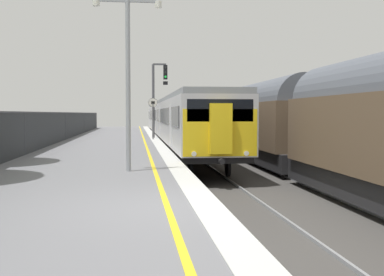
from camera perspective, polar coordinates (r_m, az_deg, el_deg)
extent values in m
cube|color=slate|center=(9.28, -16.57, -11.01)|extent=(6.40, 110.00, 1.00)
cube|color=silver|center=(9.13, 1.79, -7.86)|extent=(0.60, 110.00, 0.01)
cube|color=yellow|center=(9.05, -2.95, -7.96)|extent=(0.12, 110.00, 0.01)
cube|color=gray|center=(9.55, 7.79, -13.37)|extent=(0.07, 110.00, 0.08)
cube|color=gray|center=(9.99, 15.98, -12.71)|extent=(0.07, 110.00, 0.08)
cube|color=#B7B7BC|center=(27.32, -0.35, 1.98)|extent=(2.80, 20.14, 2.30)
cube|color=black|center=(27.37, -0.35, -0.69)|extent=(2.64, 19.54, 0.25)
cube|color=gray|center=(27.33, -0.35, 4.65)|extent=(2.68, 20.14, 0.24)
cube|color=black|center=(27.20, -3.31, 2.61)|extent=(0.02, 18.54, 0.84)
cube|color=silver|center=(22.18, -2.54, 1.51)|extent=(0.03, 1.10, 1.90)
cube|color=silver|center=(32.23, -3.84, 1.94)|extent=(0.03, 1.10, 1.90)
cylinder|color=black|center=(19.93, -0.19, -3.46)|extent=(0.12, 0.84, 0.84)
cylinder|color=black|center=(20.16, 4.22, -3.40)|extent=(0.12, 0.84, 0.84)
cylinder|color=black|center=(34.76, -2.99, -0.74)|extent=(0.12, 0.84, 0.84)
cylinder|color=black|center=(34.90, -0.43, -0.73)|extent=(0.12, 0.84, 0.84)
cube|color=#B7B7BC|center=(47.98, -3.10, 2.38)|extent=(2.80, 20.14, 2.30)
cube|color=black|center=(48.01, -3.09, 0.86)|extent=(2.64, 19.54, 0.25)
cube|color=gray|center=(47.99, -3.10, 3.89)|extent=(2.68, 20.14, 0.24)
cube|color=black|center=(47.91, -4.79, 2.73)|extent=(0.02, 18.54, 0.84)
cube|color=silver|center=(42.89, -4.56, 2.18)|extent=(0.03, 1.10, 1.90)
cube|color=silver|center=(52.95, -4.97, 2.31)|extent=(0.03, 1.10, 1.90)
cylinder|color=black|center=(40.54, -3.52, -0.22)|extent=(0.12, 0.84, 0.84)
cylinder|color=black|center=(40.66, -1.33, -0.21)|extent=(0.12, 0.84, 0.84)
cylinder|color=black|center=(55.45, -4.38, 0.61)|extent=(0.12, 0.84, 0.84)
cylinder|color=black|center=(55.53, -2.78, 0.62)|extent=(0.12, 0.84, 0.84)
cube|color=yellow|center=(17.40, 3.32, 0.63)|extent=(2.70, 0.10, 1.70)
cube|color=black|center=(17.37, 3.33, 3.26)|extent=(2.40, 0.08, 0.80)
cube|color=yellow|center=(17.25, 3.40, 1.11)|extent=(0.80, 0.24, 1.80)
cylinder|color=white|center=(17.24, 0.23, -1.89)|extent=(0.18, 0.06, 0.18)
cylinder|color=white|center=(17.57, 6.40, -1.81)|extent=(0.18, 0.06, 0.18)
cylinder|color=black|center=(17.18, 3.48, -2.75)|extent=(0.20, 0.35, 0.20)
cube|color=black|center=(47.99, -3.10, 4.19)|extent=(0.60, 0.90, 0.20)
cylinder|color=black|center=(17.43, 14.40, -4.47)|extent=(0.12, 0.84, 0.84)
cylinder|color=black|center=(18.05, 19.03, -4.29)|extent=(0.12, 0.84, 0.84)
cube|color=#232326|center=(27.37, 8.19, -1.49)|extent=(2.30, 14.89, 0.79)
cube|color=brown|center=(27.30, 8.21, 1.66)|extent=(2.60, 14.09, 2.22)
cylinder|color=#515660|center=(27.30, 8.23, 3.99)|extent=(2.39, 13.69, 2.39)
cylinder|color=black|center=(21.95, 9.88, -2.92)|extent=(0.12, 0.84, 0.84)
cylinder|color=black|center=(22.44, 13.70, -2.83)|extent=(0.12, 0.84, 0.84)
cylinder|color=black|center=(32.50, 4.39, -1.00)|extent=(0.12, 0.84, 0.84)
cylinder|color=black|center=(32.84, 7.06, -0.98)|extent=(0.12, 0.84, 0.84)
cylinder|color=#47474C|center=(34.02, -4.57, 4.33)|extent=(0.18, 0.18, 5.13)
cube|color=#47474C|center=(34.20, -3.83, 8.63)|extent=(0.90, 0.12, 0.12)
cube|color=black|center=(34.17, -3.15, 7.71)|extent=(0.28, 0.20, 1.00)
cylinder|color=black|center=(34.08, -3.14, 8.27)|extent=(0.16, 0.04, 0.16)
cylinder|color=black|center=(34.05, -3.13, 7.73)|extent=(0.16, 0.04, 0.16)
cylinder|color=#19D83F|center=(34.03, -3.13, 7.19)|extent=(0.16, 0.04, 0.16)
cube|color=black|center=(34.12, -3.14, 6.46)|extent=(0.32, 0.16, 0.24)
cylinder|color=#59595B|center=(31.98, -4.60, 1.95)|extent=(0.08, 0.08, 2.36)
cylinder|color=black|center=(31.98, -4.61, 4.17)|extent=(0.59, 0.02, 0.59)
cylinder|color=silver|center=(31.97, -4.61, 4.17)|extent=(0.56, 0.02, 0.56)
cube|color=black|center=(31.95, -4.61, 4.17)|extent=(0.24, 0.01, 0.18)
cylinder|color=#93999E|center=(14.45, -7.52, 6.19)|extent=(0.14, 0.14, 5.09)
cube|color=#93999E|center=(14.79, -5.78, 15.70)|extent=(0.90, 0.08, 0.08)
cylinder|color=silver|center=(14.79, -3.97, 15.39)|extent=(0.20, 0.20, 0.18)
cube|color=#93999E|center=(14.80, -9.40, 15.66)|extent=(0.90, 0.08, 0.08)
cylinder|color=silver|center=(14.81, -11.20, 15.32)|extent=(0.20, 0.20, 0.18)
cylinder|color=#38383D|center=(21.07, -19.10, 0.49)|extent=(0.07, 0.07, 1.76)
cylinder|color=#38383D|center=(32.57, -14.69, 1.35)|extent=(0.07, 0.07, 1.76)
cylinder|color=#38383D|center=(44.17, -12.59, 1.76)|extent=(0.07, 0.07, 1.76)
cylinder|color=#38383D|center=(55.81, -11.37, 2.00)|extent=(0.07, 0.07, 1.76)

